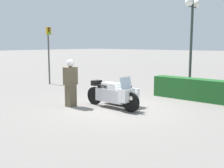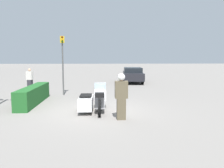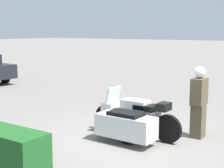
{
  "view_description": "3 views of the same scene",
  "coord_description": "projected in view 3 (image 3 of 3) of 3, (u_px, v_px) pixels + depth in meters",
  "views": [
    {
      "loc": [
        6.33,
        -7.56,
        2.27
      ],
      "look_at": [
        -0.19,
        -0.07,
        0.83
      ],
      "focal_mm": 45.0,
      "sensor_mm": 36.0,
      "label": 1
    },
    {
      "loc": [
        -9.24,
        -0.19,
        2.26
      ],
      "look_at": [
        -0.57,
        -0.71,
        1.23
      ],
      "focal_mm": 35.0,
      "sensor_mm": 36.0,
      "label": 2
    },
    {
      "loc": [
        -4.15,
        6.73,
        2.55
      ],
      "look_at": [
        0.78,
        -0.49,
        1.18
      ],
      "focal_mm": 55.0,
      "sensor_mm": 36.0,
      "label": 3
    }
  ],
  "objects": [
    {
      "name": "officer_rider",
      "position": [
        199.0,
        100.0,
        8.12
      ],
      "size": [
        0.28,
        0.47,
        1.71
      ],
      "rotation": [
        0.0,
        0.0,
        0.0
      ],
      "color": "brown",
      "rests_on": "ground"
    },
    {
      "name": "ground_plane",
      "position": [
        128.0,
        138.0,
        8.19
      ],
      "size": [
        160.0,
        160.0,
        0.0
      ],
      "primitive_type": "plane",
      "color": "slate"
    },
    {
      "name": "police_motorcycle",
      "position": [
        127.0,
        120.0,
        8.04
      ],
      "size": [
        2.4,
        1.17,
        1.16
      ],
      "rotation": [
        0.0,
        0.0,
        -0.02
      ],
      "color": "black",
      "rests_on": "ground"
    }
  ]
}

